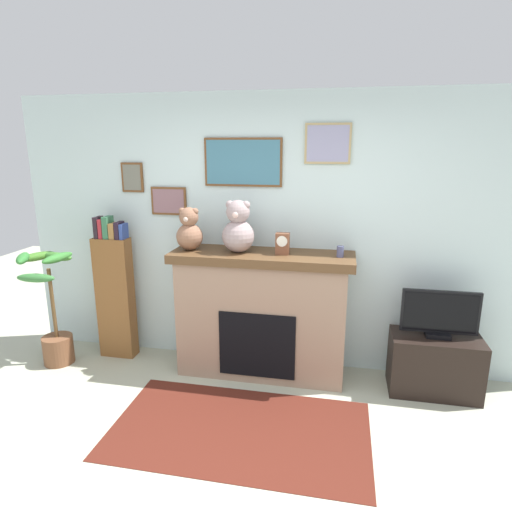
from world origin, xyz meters
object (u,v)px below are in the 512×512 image
at_px(television, 440,315).
at_px(teddy_bear_brown, 189,231).
at_px(tv_stand, 434,364).
at_px(candle_jar, 340,251).
at_px(potted_plant, 53,317).
at_px(mantel_clock, 283,244).
at_px(teddy_bear_grey, 238,229).
at_px(fireplace, 262,313).
at_px(bookshelf, 115,292).

relative_size(television, teddy_bear_brown, 1.61).
relative_size(tv_stand, candle_jar, 7.75).
xyz_separation_m(potted_plant, mantel_clock, (2.23, 0.22, 0.79)).
bearing_deg(teddy_bear_grey, fireplace, 4.83).
relative_size(potted_plant, teddy_bear_grey, 2.42).
bearing_deg(candle_jar, fireplace, 178.54).
distance_m(potted_plant, teddy_bear_grey, 2.05).
distance_m(tv_stand, mantel_clock, 1.70).
relative_size(tv_stand, mantel_clock, 3.95).
distance_m(tv_stand, teddy_bear_grey, 2.10).
bearing_deg(potted_plant, teddy_bear_brown, 9.37).
relative_size(tv_stand, television, 1.19).
distance_m(television, teddy_bear_grey, 1.89).
bearing_deg(candle_jar, tv_stand, -2.44).
distance_m(candle_jar, teddy_bear_brown, 1.38).
height_order(fireplace, mantel_clock, mantel_clock).
bearing_deg(teddy_bear_brown, potted_plant, -170.63).
height_order(potted_plant, tv_stand, potted_plant).
relative_size(fireplace, television, 2.61).
height_order(tv_stand, television, television).
bearing_deg(television, tv_stand, 90.00).
xyz_separation_m(television, teddy_bear_grey, (-1.77, 0.04, 0.67)).
xyz_separation_m(fireplace, tv_stand, (1.55, -0.05, -0.33)).
height_order(television, mantel_clock, mantel_clock).
distance_m(fireplace, teddy_bear_brown, 1.02).
relative_size(bookshelf, candle_jar, 14.95).
height_order(candle_jar, teddy_bear_grey, teddy_bear_grey).
distance_m(bookshelf, candle_jar, 2.28).
relative_size(potted_plant, candle_jar, 11.71).
height_order(potted_plant, television, potted_plant).
relative_size(potted_plant, television, 1.80).
bearing_deg(fireplace, teddy_bear_brown, -178.46).
xyz_separation_m(bookshelf, candle_jar, (2.21, -0.06, 0.55)).
xyz_separation_m(mantel_clock, teddy_bear_brown, (-0.87, 0.00, 0.08)).
xyz_separation_m(potted_plant, candle_jar, (2.74, 0.23, 0.74)).
bearing_deg(tv_stand, teddy_bear_brown, 179.07).
bearing_deg(teddy_bear_brown, teddy_bear_grey, -0.01).
bearing_deg(mantel_clock, candle_jar, 0.14).
bearing_deg(mantel_clock, teddy_bear_brown, 179.95).
xyz_separation_m(fireplace, teddy_bear_grey, (-0.22, -0.02, 0.80)).
relative_size(fireplace, teddy_bear_grey, 3.50).
bearing_deg(tv_stand, fireplace, 178.00).
bearing_deg(candle_jar, potted_plant, -175.28).
xyz_separation_m(television, candle_jar, (-0.86, 0.04, 0.50)).
bearing_deg(candle_jar, teddy_bear_brown, -179.98).
xyz_separation_m(bookshelf, teddy_bear_brown, (0.84, -0.06, 0.68)).
xyz_separation_m(fireplace, teddy_bear_brown, (-0.68, -0.02, 0.76)).
bearing_deg(fireplace, tv_stand, -2.00).
height_order(bookshelf, candle_jar, bookshelf).
distance_m(mantel_clock, teddy_bear_brown, 0.87).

